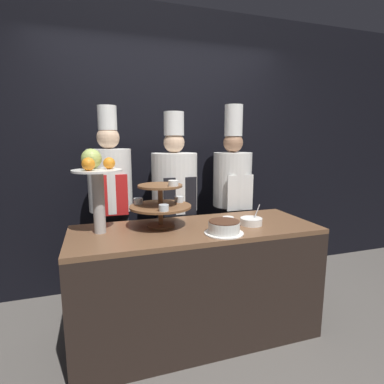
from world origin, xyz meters
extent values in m
plane|color=#5B5651|center=(0.00, 0.00, 0.00)|extent=(14.00, 14.00, 0.00)
cube|color=black|center=(0.00, 1.36, 1.40)|extent=(10.00, 0.06, 2.80)
cube|color=black|center=(0.00, 0.34, 0.42)|extent=(1.82, 0.69, 0.84)
cube|color=brown|center=(0.00, 0.34, 0.85)|extent=(1.82, 0.69, 0.03)
cylinder|color=brown|center=(-0.25, 0.44, 0.88)|extent=(0.21, 0.21, 0.02)
cylinder|color=brown|center=(-0.25, 0.44, 1.03)|extent=(0.04, 0.04, 0.32)
cylinder|color=brown|center=(-0.25, 0.44, 1.02)|extent=(0.46, 0.46, 0.02)
cylinder|color=brown|center=(-0.25, 0.44, 1.18)|extent=(0.33, 0.33, 0.02)
cylinder|color=silver|center=(-0.26, 0.26, 1.05)|extent=(0.07, 0.07, 0.04)
cylinder|color=green|center=(-0.26, 0.26, 1.05)|extent=(0.06, 0.06, 0.03)
cylinder|color=silver|center=(-0.08, 0.52, 1.05)|extent=(0.07, 0.07, 0.04)
cylinder|color=beige|center=(-0.08, 0.52, 1.05)|extent=(0.06, 0.06, 0.03)
cylinder|color=silver|center=(-0.40, 0.55, 1.05)|extent=(0.07, 0.07, 0.04)
cylinder|color=gold|center=(-0.40, 0.55, 1.05)|extent=(0.06, 0.06, 0.03)
cylinder|color=white|center=(-0.17, 0.35, 1.21)|extent=(0.07, 0.07, 0.04)
cylinder|color=#B2ADA8|center=(-0.68, 0.42, 1.09)|extent=(0.08, 0.08, 0.43)
cylinder|color=white|center=(-0.68, 0.42, 1.31)|extent=(0.33, 0.33, 0.01)
sphere|color=orange|center=(-0.60, 0.44, 1.35)|extent=(0.08, 0.08, 0.08)
sphere|color=#ADC160|center=(-0.71, 0.50, 1.38)|extent=(0.14, 0.14, 0.14)
sphere|color=orange|center=(-0.73, 0.36, 1.36)|extent=(0.09, 0.09, 0.09)
cylinder|color=white|center=(0.13, 0.14, 0.87)|extent=(0.27, 0.27, 0.01)
cylinder|color=white|center=(0.13, 0.14, 0.92)|extent=(0.22, 0.22, 0.08)
cylinder|color=#472819|center=(0.13, 0.14, 0.96)|extent=(0.21, 0.21, 0.01)
cylinder|color=white|center=(0.26, 0.34, 0.90)|extent=(0.09, 0.09, 0.06)
cylinder|color=white|center=(0.42, 0.28, 0.90)|extent=(0.17, 0.17, 0.05)
cylinder|color=#BCBCC1|center=(0.47, 0.28, 0.97)|extent=(0.05, 0.01, 0.11)
cube|color=#28282D|center=(-0.58, 0.97, 0.45)|extent=(0.28, 0.15, 0.90)
cylinder|color=white|center=(-0.58, 0.97, 1.17)|extent=(0.37, 0.37, 0.53)
cube|color=red|center=(-0.58, 0.80, 1.06)|extent=(0.26, 0.01, 0.34)
sphere|color=#DBB28E|center=(-0.58, 0.97, 1.53)|extent=(0.19, 0.19, 0.19)
cylinder|color=white|center=(-0.58, 0.97, 1.69)|extent=(0.16, 0.16, 0.20)
cube|color=#28282D|center=(0.00, 0.97, 0.43)|extent=(0.31, 0.17, 0.86)
cylinder|color=white|center=(0.00, 0.97, 1.13)|extent=(0.42, 0.42, 0.53)
cube|color=black|center=(0.00, 0.77, 1.02)|extent=(0.29, 0.01, 0.34)
sphere|color=#DBB28E|center=(0.00, 0.97, 1.49)|extent=(0.19, 0.19, 0.19)
cylinder|color=white|center=(0.00, 0.97, 1.66)|extent=(0.18, 0.18, 0.21)
cube|color=black|center=(0.59, 0.97, 0.43)|extent=(0.28, 0.15, 0.87)
cylinder|color=white|center=(0.59, 0.97, 1.13)|extent=(0.37, 0.37, 0.53)
cube|color=white|center=(0.59, 0.80, 1.02)|extent=(0.26, 0.01, 0.34)
sphere|color=#A37556|center=(0.59, 0.97, 1.49)|extent=(0.19, 0.19, 0.19)
cylinder|color=white|center=(0.59, 0.97, 1.69)|extent=(0.17, 0.17, 0.29)
camera|label=1|loc=(-0.69, -1.69, 1.51)|focal=28.00mm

